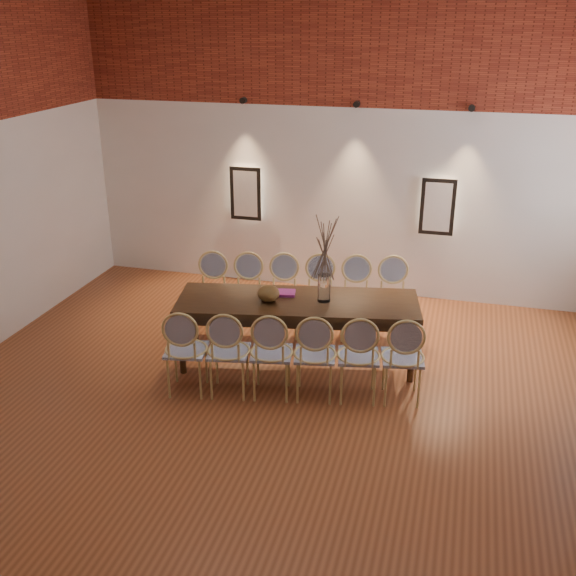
% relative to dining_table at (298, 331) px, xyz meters
% --- Properties ---
extents(floor, '(7.00, 7.00, 0.02)m').
position_rel_dining_table_xyz_m(floor, '(0.00, -1.26, -0.39)').
color(floor, brown).
rests_on(floor, ground).
extents(wall_back, '(7.00, 0.10, 4.00)m').
position_rel_dining_table_xyz_m(wall_back, '(0.00, 2.29, 1.62)').
color(wall_back, silver).
rests_on(wall_back, ground).
extents(brick_band_back, '(7.00, 0.02, 1.50)m').
position_rel_dining_table_xyz_m(brick_band_back, '(0.00, 2.22, 2.88)').
color(brick_band_back, maroon).
rests_on(brick_band_back, ground).
extents(niche_left, '(0.36, 0.06, 0.66)m').
position_rel_dining_table_xyz_m(niche_left, '(-1.30, 2.19, 0.93)').
color(niche_left, '#FFEAC6').
rests_on(niche_left, wall_back).
extents(niche_right, '(0.36, 0.06, 0.66)m').
position_rel_dining_table_xyz_m(niche_right, '(1.30, 2.19, 0.93)').
color(niche_right, '#FFEAC6').
rests_on(niche_right, wall_back).
extents(spot_fixture_left, '(0.08, 0.10, 0.08)m').
position_rel_dining_table_xyz_m(spot_fixture_left, '(-1.30, 2.16, 2.17)').
color(spot_fixture_left, black).
rests_on(spot_fixture_left, wall_back).
extents(spot_fixture_mid, '(0.08, 0.10, 0.08)m').
position_rel_dining_table_xyz_m(spot_fixture_mid, '(0.20, 2.16, 2.17)').
color(spot_fixture_mid, black).
rests_on(spot_fixture_mid, wall_back).
extents(spot_fixture_right, '(0.08, 0.10, 0.08)m').
position_rel_dining_table_xyz_m(spot_fixture_right, '(1.60, 2.16, 2.17)').
color(spot_fixture_right, black).
rests_on(spot_fixture_right, wall_back).
extents(dining_table, '(2.71, 1.31, 0.75)m').
position_rel_dining_table_xyz_m(dining_table, '(0.00, 0.00, 0.00)').
color(dining_table, '#362110').
rests_on(dining_table, floor).
extents(chair_near_a, '(0.51, 0.51, 0.94)m').
position_rel_dining_table_xyz_m(chair_near_a, '(-0.93, -0.89, 0.09)').
color(chair_near_a, tan).
rests_on(chair_near_a, floor).
extents(chair_near_b, '(0.51, 0.51, 0.94)m').
position_rel_dining_table_xyz_m(chair_near_b, '(-0.51, -0.81, 0.09)').
color(chair_near_b, tan).
rests_on(chair_near_b, floor).
extents(chair_near_c, '(0.51, 0.51, 0.94)m').
position_rel_dining_table_xyz_m(chair_near_c, '(-0.08, -0.73, 0.09)').
color(chair_near_c, tan).
rests_on(chair_near_c, floor).
extents(chair_near_d, '(0.51, 0.51, 0.94)m').
position_rel_dining_table_xyz_m(chair_near_d, '(0.34, -0.64, 0.09)').
color(chair_near_d, tan).
rests_on(chair_near_d, floor).
extents(chair_near_e, '(0.51, 0.51, 0.94)m').
position_rel_dining_table_xyz_m(chair_near_e, '(0.77, -0.56, 0.09)').
color(chair_near_e, tan).
rests_on(chair_near_e, floor).
extents(chair_near_f, '(0.51, 0.51, 0.94)m').
position_rel_dining_table_xyz_m(chair_near_f, '(1.19, -0.48, 0.09)').
color(chair_near_f, tan).
rests_on(chair_near_f, floor).
extents(chair_far_a, '(0.51, 0.51, 0.94)m').
position_rel_dining_table_xyz_m(chair_far_a, '(-1.19, 0.48, 0.09)').
color(chair_far_a, tan).
rests_on(chair_far_a, floor).
extents(chair_far_b, '(0.51, 0.51, 0.94)m').
position_rel_dining_table_xyz_m(chair_far_b, '(-0.77, 0.56, 0.09)').
color(chair_far_b, tan).
rests_on(chair_far_b, floor).
extents(chair_far_c, '(0.51, 0.51, 0.94)m').
position_rel_dining_table_xyz_m(chair_far_c, '(-0.34, 0.64, 0.09)').
color(chair_far_c, tan).
rests_on(chair_far_c, floor).
extents(chair_far_d, '(0.51, 0.51, 0.94)m').
position_rel_dining_table_xyz_m(chair_far_d, '(0.08, 0.73, 0.09)').
color(chair_far_d, tan).
rests_on(chair_far_d, floor).
extents(chair_far_e, '(0.51, 0.51, 0.94)m').
position_rel_dining_table_xyz_m(chair_far_e, '(0.51, 0.81, 0.09)').
color(chair_far_e, tan).
rests_on(chair_far_e, floor).
extents(chair_far_f, '(0.51, 0.51, 0.94)m').
position_rel_dining_table_xyz_m(chair_far_f, '(0.93, 0.89, 0.09)').
color(chair_far_f, tan).
rests_on(chair_far_f, floor).
extents(vase, '(0.14, 0.14, 0.30)m').
position_rel_dining_table_xyz_m(vase, '(0.28, 0.05, 0.53)').
color(vase, silver).
rests_on(vase, dining_table).
extents(dried_branches, '(0.50, 0.50, 0.70)m').
position_rel_dining_table_xyz_m(dried_branches, '(0.28, 0.05, 0.98)').
color(dried_branches, '#4F3E31').
rests_on(dried_branches, vase).
extents(bowl, '(0.24, 0.24, 0.18)m').
position_rel_dining_table_xyz_m(bowl, '(-0.30, -0.11, 0.46)').
color(bowl, brown).
rests_on(bowl, dining_table).
extents(book, '(0.29, 0.23, 0.03)m').
position_rel_dining_table_xyz_m(book, '(-0.19, 0.12, 0.39)').
color(book, '#8D257E').
rests_on(book, dining_table).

